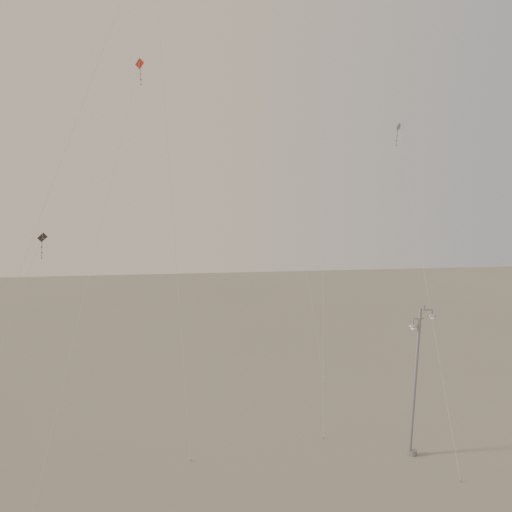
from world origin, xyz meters
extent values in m
plane|color=gray|center=(0.00, 0.00, 0.00)|extent=(160.00, 160.00, 0.00)
cylinder|color=gray|center=(8.10, 3.12, 0.15)|extent=(0.44, 0.44, 0.30)
cylinder|color=gray|center=(8.10, 3.12, 4.14)|extent=(0.56, 0.18, 8.27)
cylinder|color=gray|center=(8.49, 3.12, 8.32)|extent=(0.14, 0.14, 0.18)
cylinder|color=gray|center=(8.74, 3.13, 8.17)|extent=(0.50, 0.08, 0.07)
cylinder|color=gray|center=(8.99, 3.13, 8.02)|extent=(0.06, 0.06, 0.30)
ellipsoid|color=#B0B0AC|center=(8.99, 3.13, 7.87)|extent=(0.52, 0.52, 0.18)
cylinder|color=gray|center=(8.19, 3.10, 7.72)|extent=(0.60, 0.11, 0.07)
cylinder|color=gray|center=(7.89, 3.09, 7.52)|extent=(0.06, 0.06, 0.40)
ellipsoid|color=#B0B0AC|center=(7.89, 3.09, 7.32)|extent=(0.52, 0.52, 0.18)
cylinder|color=beige|center=(-11.40, 7.47, 14.72)|extent=(10.62, 5.61, 29.34)
cylinder|color=beige|center=(-4.96, 5.62, 15.48)|extent=(1.73, 2.47, 30.85)
cylinder|color=gray|center=(-4.10, 4.39, 0.05)|extent=(0.06, 0.06, 0.10)
cylinder|color=beige|center=(5.08, 11.28, 18.22)|extent=(2.61, 10.62, 36.34)
cylinder|color=gray|center=(3.79, 5.98, 0.05)|extent=(0.06, 0.06, 0.10)
cube|color=maroon|center=(-6.60, 10.80, 22.28)|extent=(0.55, 0.39, 0.64)
cylinder|color=maroon|center=(-6.56, 10.94, 21.51)|extent=(0.07, 0.16, 0.98)
cylinder|color=beige|center=(-8.99, 5.38, 11.16)|extent=(4.79, 10.86, 22.23)
cube|color=#302B28|center=(10.91, 12.81, 19.08)|extent=(0.27, 0.70, 0.64)
cylinder|color=#302B28|center=(10.77, 12.75, 18.27)|extent=(0.16, 0.09, 1.02)
cylinder|color=beige|center=(10.04, 6.36, 9.57)|extent=(1.74, 12.91, 19.04)
cylinder|color=gray|center=(9.18, -0.09, 0.05)|extent=(0.06, 0.06, 0.10)
cylinder|color=beige|center=(4.61, 18.74, 16.57)|extent=(3.90, 6.53, 33.03)
cylinder|color=gray|center=(6.55, 15.48, 0.05)|extent=(0.06, 0.06, 0.10)
cube|color=#302B28|center=(-12.07, 8.08, 12.00)|extent=(0.54, 0.21, 0.56)
cylinder|color=#302B28|center=(-12.15, 8.20, 11.25)|extent=(0.11, 0.15, 1.00)
camera|label=1|loc=(-5.34, -25.34, 14.32)|focal=40.00mm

